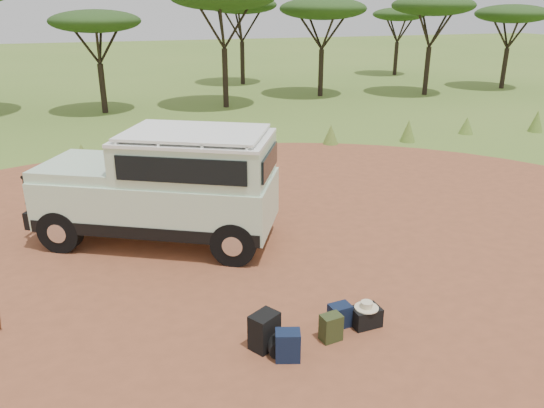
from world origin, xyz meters
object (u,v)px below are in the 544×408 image
object	(u,v)px
hard_case	(366,317)
safari_vehicle	(165,189)
backpack_black	(264,331)
duffel_navy	(340,316)
backpack_navy	(288,346)
backpack_olive	(331,328)

from	to	relation	value
hard_case	safari_vehicle	bearing A→B (deg)	117.16
backpack_black	duffel_navy	bearing A→B (deg)	-24.44
backpack_navy	hard_case	bearing A→B (deg)	33.04
duffel_navy	safari_vehicle	bearing A→B (deg)	111.20
safari_vehicle	hard_case	bearing A→B (deg)	-31.62
backpack_black	duffel_navy	xyz separation A→B (m)	(1.37, 0.17, -0.10)
safari_vehicle	backpack_navy	bearing A→B (deg)	-49.61
safari_vehicle	backpack_olive	xyz separation A→B (m)	(1.93, -4.66, -1.01)
safari_vehicle	backpack_olive	distance (m)	5.15
safari_vehicle	backpack_black	bearing A→B (deg)	-51.50
backpack_navy	safari_vehicle	bearing A→B (deg)	119.87
safari_vehicle	duffel_navy	bearing A→B (deg)	-35.09
backpack_black	backpack_navy	bearing A→B (deg)	-89.77
backpack_olive	safari_vehicle	bearing A→B (deg)	104.49
safari_vehicle	duffel_navy	size ratio (longest dim) A/B	14.05
safari_vehicle	duffel_navy	xyz separation A→B (m)	(2.24, -4.35, -1.04)
backpack_olive	hard_case	distance (m)	0.75
backpack_navy	duffel_navy	xyz separation A→B (m)	(1.13, 0.57, -0.05)
safari_vehicle	backpack_navy	xyz separation A→B (m)	(1.11, -4.91, -1.00)
hard_case	backpack_black	bearing A→B (deg)	177.83
backpack_olive	hard_case	bearing A→B (deg)	6.57
backpack_black	hard_case	size ratio (longest dim) A/B	1.25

